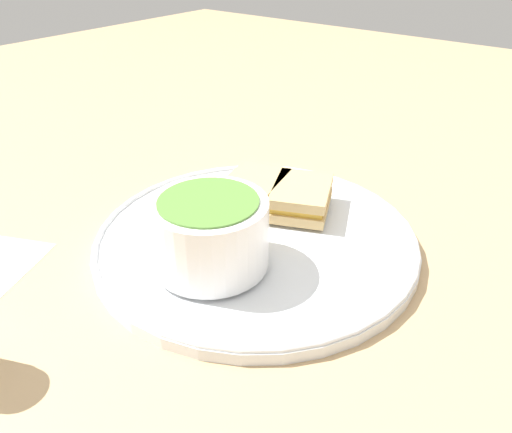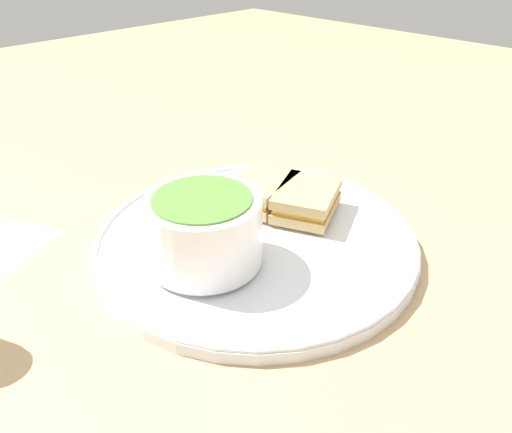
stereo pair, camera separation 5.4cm
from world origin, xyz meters
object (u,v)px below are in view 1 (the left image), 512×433
Objects in this scene: soup_bowl at (207,231)px; spoon at (175,251)px; sandwich_half_near at (301,197)px; sandwich_half_far at (254,189)px.

soup_bowl reaches higher than spoon.
soup_bowl reaches higher than sandwich_half_near.
spoon is (-0.04, -0.01, -0.03)m from soup_bowl.
sandwich_half_near and sandwich_half_far have the same top height.
sandwich_half_far is (-0.06, -0.02, 0.00)m from sandwich_half_near.
soup_bowl is 1.17× the size of spoon.
sandwich_half_far reaches higher than spoon.
sandwich_half_far is at bearing -163.18° from sandwich_half_near.
soup_bowl is at bearing -95.47° from sandwich_half_near.
sandwich_half_near is 0.06m from sandwich_half_far.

